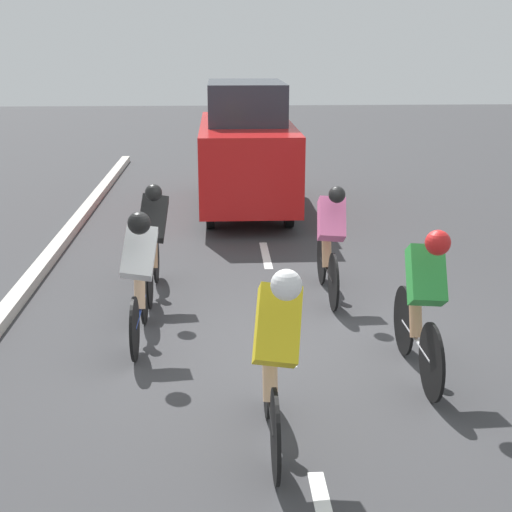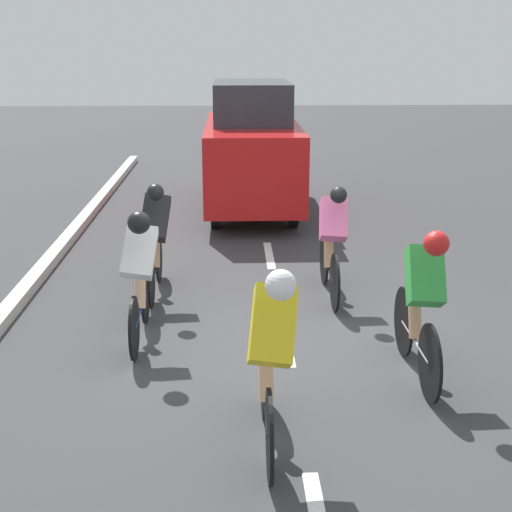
{
  "view_description": "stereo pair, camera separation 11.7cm",
  "coord_description": "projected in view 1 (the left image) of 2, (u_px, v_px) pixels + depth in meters",
  "views": [
    {
      "loc": [
        0.68,
        7.06,
        3.09
      ],
      "look_at": [
        0.31,
        -0.06,
        0.95
      ],
      "focal_mm": 50.0,
      "sensor_mm": 36.0,
      "label": 1
    },
    {
      "loc": [
        0.57,
        7.06,
        3.09
      ],
      "look_at": [
        0.31,
        -0.06,
        0.95
      ],
      "focal_mm": 50.0,
      "sensor_mm": 36.0,
      "label": 2
    }
  ],
  "objects": [
    {
      "name": "support_car",
      "position": [
        246.0,
        148.0,
        13.42
      ],
      "size": [
        1.7,
        4.41,
        2.39
      ],
      "color": "black",
      "rests_on": "ground"
    },
    {
      "name": "lane_stripe_mid",
      "position": [
        285.0,
        339.0,
        7.72
      ],
      "size": [
        0.12,
        1.4,
        0.01
      ],
      "primitive_type": "cube",
      "color": "white",
      "rests_on": "ground"
    },
    {
      "name": "ground_plane",
      "position": [
        285.0,
        341.0,
        7.67
      ],
      "size": [
        60.0,
        60.0,
        0.0
      ],
      "primitive_type": "plane",
      "color": "#38383A"
    },
    {
      "name": "lane_stripe_far",
      "position": [
        266.0,
        255.0,
        10.78
      ],
      "size": [
        0.12,
        1.4,
        0.01
      ],
      "primitive_type": "cube",
      "color": "white",
      "rests_on": "ground"
    },
    {
      "name": "cyclist_pink",
      "position": [
        330.0,
        240.0,
        8.78
      ],
      "size": [
        0.36,
        1.71,
        1.47
      ],
      "color": "black",
      "rests_on": "ground"
    },
    {
      "name": "cyclist_white",
      "position": [
        139.0,
        272.0,
        7.41
      ],
      "size": [
        0.4,
        1.65,
        1.5
      ],
      "color": "black",
      "rests_on": "ground"
    },
    {
      "name": "cyclist_green",
      "position": [
        423.0,
        300.0,
        6.62
      ],
      "size": [
        0.35,
        1.71,
        1.53
      ],
      "color": "black",
      "rests_on": "ground"
    },
    {
      "name": "cyclist_yellow",
      "position": [
        275.0,
        354.0,
        5.41
      ],
      "size": [
        0.4,
        1.66,
        1.57
      ],
      "color": "black",
      "rests_on": "ground"
    },
    {
      "name": "cyclist_black",
      "position": [
        153.0,
        237.0,
        8.83
      ],
      "size": [
        0.4,
        1.62,
        1.49
      ],
      "color": "black",
      "rests_on": "ground"
    }
  ]
}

